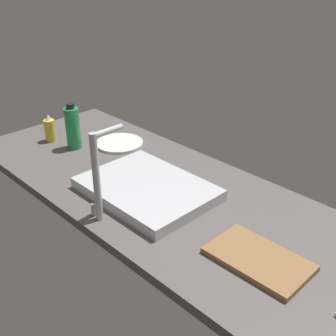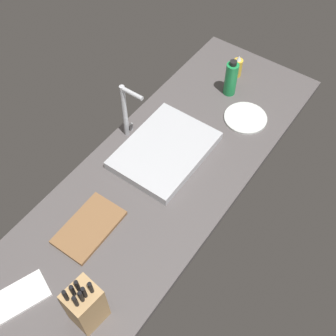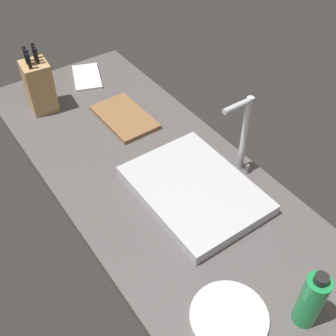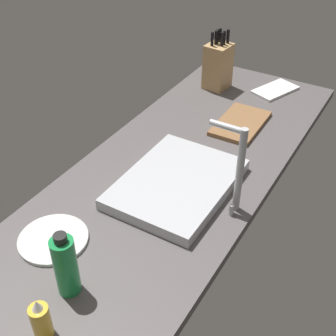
{
  "view_description": "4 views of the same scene",
  "coord_description": "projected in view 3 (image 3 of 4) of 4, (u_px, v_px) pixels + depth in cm",
  "views": [
    {
      "loc": [
        -94.04,
        94.2,
        85.0
      ],
      "look_at": [
        7.17,
        -4.3,
        10.65
      ],
      "focal_mm": 45.95,
      "sensor_mm": 36.0,
      "label": 1
    },
    {
      "loc": [
        -93.58,
        -68.38,
        161.67
      ],
      "look_at": [
        -3.12,
        -3.68,
        11.1
      ],
      "focal_mm": 46.04,
      "sensor_mm": 36.0,
      "label": 2
    },
    {
      "loc": [
        82.47,
        -57.76,
        111.05
      ],
      "look_at": [
        -2.75,
        2.18,
        9.79
      ],
      "focal_mm": 44.83,
      "sensor_mm": 36.0,
      "label": 3
    },
    {
      "loc": [
        115.4,
        66.31,
        104.98
      ],
      "look_at": [
        6.73,
        1.71,
        10.21
      ],
      "focal_mm": 48.81,
      "sensor_mm": 36.0,
      "label": 4
    }
  ],
  "objects": [
    {
      "name": "faucet",
      "position": [
        243.0,
        131.0,
        1.42
      ],
      "size": [
        5.5,
        12.27,
        30.88
      ],
      "color": "#B7BABF",
      "rests_on": "countertop_slab"
    },
    {
      "name": "cutting_board",
      "position": [
        124.0,
        117.0,
        1.75
      ],
      "size": [
        29.25,
        17.92,
        1.8
      ],
      "primitive_type": "cube",
      "rotation": [
        0.0,
        0.0,
        0.02
      ],
      "color": "brown",
      "rests_on": "countertop_slab"
    },
    {
      "name": "sink_basin",
      "position": [
        194.0,
        190.0,
        1.44
      ],
      "size": [
        46.51,
        34.57,
        4.17
      ],
      "primitive_type": "cube",
      "color": "#B7BABF",
      "rests_on": "countertop_slab"
    },
    {
      "name": "knife_block",
      "position": [
        39.0,
        86.0,
        1.73
      ],
      "size": [
        12.4,
        11.51,
        27.79
      ],
      "rotation": [
        0.0,
        0.0,
        -0.1
      ],
      "color": "tan",
      "rests_on": "countertop_slab"
    },
    {
      "name": "countertop_slab",
      "position": [
        167.0,
        191.0,
        1.48
      ],
      "size": [
        191.57,
        67.83,
        3.5
      ],
      "primitive_type": "cube",
      "color": "#514C4C",
      "rests_on": "ground"
    },
    {
      "name": "water_bottle",
      "position": [
        311.0,
        300.0,
        1.06
      ],
      "size": [
        6.37,
        6.37,
        20.63
      ],
      "color": "#1E8E47",
      "rests_on": "countertop_slab"
    },
    {
      "name": "dish_towel",
      "position": [
        87.0,
        77.0,
        1.98
      ],
      "size": [
        24.63,
        19.06,
        1.2
      ],
      "primitive_type": "cube",
      "rotation": [
        0.0,
        0.0,
        -0.37
      ],
      "color": "white",
      "rests_on": "countertop_slab"
    },
    {
      "name": "dinner_plate",
      "position": [
        229.0,
        317.0,
        1.12
      ],
      "size": [
        21.39,
        21.39,
        1.2
      ],
      "primitive_type": "cylinder",
      "color": "silver",
      "rests_on": "countertop_slab"
    }
  ]
}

